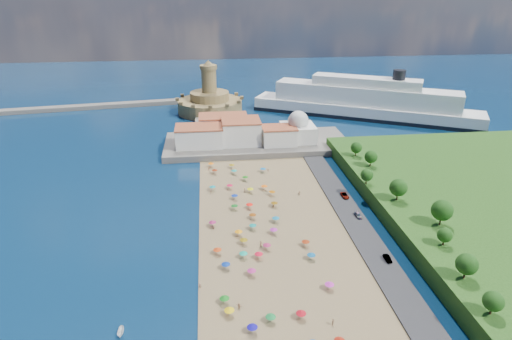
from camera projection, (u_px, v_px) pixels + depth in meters
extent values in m
plane|color=#071938|center=(253.00, 221.00, 144.83)|extent=(700.00, 700.00, 0.00)
cube|color=#59544C|center=(257.00, 143.00, 211.88)|extent=(90.00, 36.00, 3.00)
cube|color=#59544C|center=(211.00, 125.00, 241.61)|extent=(18.00, 70.00, 2.40)
cube|color=#59544C|center=(56.00, 109.00, 272.30)|extent=(199.03, 34.77, 2.60)
cube|color=silver|center=(199.00, 137.00, 202.91)|extent=(22.00, 14.00, 9.00)
cube|color=silver|center=(241.00, 132.00, 206.44)|extent=(18.00, 16.00, 11.00)
cube|color=silver|center=(279.00, 136.00, 205.28)|extent=(16.00, 12.00, 8.00)
cube|color=silver|center=(223.00, 126.00, 216.74)|extent=(24.00, 14.00, 10.00)
cube|color=silver|center=(298.00, 133.00, 209.98)|extent=(16.00, 16.00, 8.00)
sphere|color=silver|center=(298.00, 121.00, 207.60)|extent=(10.00, 10.00, 10.00)
cylinder|color=silver|center=(299.00, 113.00, 206.10)|extent=(1.20, 1.20, 1.60)
cylinder|color=#977D4B|center=(210.00, 106.00, 267.86)|extent=(40.00, 40.00, 8.00)
cylinder|color=#977D4B|center=(210.00, 96.00, 265.29)|extent=(24.00, 24.00, 5.00)
cylinder|color=#977D4B|center=(209.00, 81.00, 261.52)|extent=(9.00, 9.00, 14.00)
cylinder|color=#977D4B|center=(208.00, 67.00, 258.28)|extent=(10.40, 10.40, 2.40)
cone|color=#977D4B|center=(208.00, 63.00, 257.21)|extent=(6.00, 6.00, 3.00)
cube|color=black|center=(363.00, 115.00, 259.42)|extent=(128.65, 81.15, 2.17)
cube|color=white|center=(363.00, 111.00, 258.26)|extent=(127.58, 80.32, 8.04)
cube|color=white|center=(365.00, 95.00, 254.54)|extent=(102.23, 64.57, 10.72)
cube|color=white|center=(366.00, 82.00, 251.36)|extent=(61.11, 40.43, 5.36)
cylinder|color=black|center=(399.00, 75.00, 243.24)|extent=(7.15, 7.15, 5.36)
cylinder|color=gray|center=(250.00, 206.00, 152.15)|extent=(0.07, 0.07, 2.00)
cone|color=#FF150B|center=(250.00, 204.00, 151.79)|extent=(2.50, 2.50, 0.60)
cylinder|color=gray|center=(234.00, 172.00, 179.98)|extent=(0.07, 0.07, 2.00)
cone|color=#0F928B|center=(234.00, 170.00, 179.62)|extent=(2.50, 2.50, 0.60)
cylinder|color=gray|center=(272.00, 193.00, 161.57)|extent=(0.07, 0.07, 2.00)
cone|color=#C86A08|center=(272.00, 191.00, 161.21)|extent=(2.50, 2.50, 0.60)
cylinder|color=gray|center=(263.00, 170.00, 181.78)|extent=(0.07, 0.07, 2.00)
cone|color=#0E69B8|center=(263.00, 168.00, 181.42)|extent=(2.50, 2.50, 0.60)
cylinder|color=gray|center=(213.00, 188.00, 165.53)|extent=(0.07, 0.07, 2.00)
cone|color=teal|center=(213.00, 186.00, 165.18)|extent=(2.50, 2.50, 0.60)
cylinder|color=gray|center=(226.00, 266.00, 119.55)|extent=(0.07, 0.07, 2.00)
cone|color=navy|center=(226.00, 263.00, 119.20)|extent=(2.50, 2.50, 0.60)
cylinder|color=gray|center=(244.00, 242.00, 131.00)|extent=(0.07, 0.07, 2.00)
cone|color=#8F720D|center=(244.00, 239.00, 130.64)|extent=(2.50, 2.50, 0.60)
cylinder|color=gray|center=(271.00, 319.00, 100.62)|extent=(0.07, 0.07, 2.00)
cone|color=#157934|center=(271.00, 316.00, 100.26)|extent=(2.50, 2.50, 0.60)
cylinder|color=gray|center=(234.00, 207.00, 151.29)|extent=(0.07, 0.07, 2.00)
cone|color=#11621B|center=(234.00, 205.00, 150.93)|extent=(2.50, 2.50, 0.60)
cylinder|color=gray|center=(276.00, 220.00, 143.29)|extent=(0.07, 0.07, 2.00)
cone|color=#1175A0|center=(276.00, 217.00, 142.93)|extent=(2.50, 2.50, 0.60)
cylinder|color=gray|center=(329.00, 286.00, 111.50)|extent=(0.07, 0.07, 2.00)
cone|color=#C92BB1|center=(330.00, 283.00, 111.14)|extent=(2.50, 2.50, 0.60)
cylinder|color=gray|center=(253.00, 227.00, 138.93)|extent=(0.07, 0.07, 2.00)
cone|color=#0D7D79|center=(253.00, 225.00, 138.57)|extent=(2.50, 2.50, 0.60)
cylinder|color=gray|center=(232.00, 166.00, 185.74)|extent=(0.07, 0.07, 2.00)
cone|color=#97790D|center=(232.00, 164.00, 185.39)|extent=(2.50, 2.50, 0.60)
cylinder|color=gray|center=(274.00, 231.00, 136.51)|extent=(0.07, 0.07, 2.00)
cone|color=#AD25A0|center=(274.00, 229.00, 136.15)|extent=(2.50, 2.50, 0.60)
cylinder|color=gray|center=(218.00, 251.00, 126.13)|extent=(0.07, 0.07, 2.00)
cone|color=#C43B0F|center=(217.00, 249.00, 125.78)|extent=(2.50, 2.50, 0.60)
cylinder|color=gray|center=(230.00, 187.00, 166.76)|extent=(0.07, 0.07, 2.00)
cone|color=red|center=(230.00, 185.00, 166.40)|extent=(2.50, 2.50, 0.60)
cylinder|color=gray|center=(311.00, 257.00, 123.67)|extent=(0.07, 0.07, 2.00)
cone|color=#105D94|center=(311.00, 254.00, 123.32)|extent=(2.50, 2.50, 0.60)
cylinder|color=gray|center=(274.00, 204.00, 153.25)|extent=(0.07, 0.07, 2.00)
cone|color=#7E530B|center=(274.00, 202.00, 152.89)|extent=(2.50, 2.50, 0.60)
cylinder|color=gray|center=(225.00, 300.00, 106.55)|extent=(0.07, 0.07, 2.00)
cone|color=#147019|center=(224.00, 297.00, 106.19)|extent=(2.50, 2.50, 0.60)
cylinder|color=gray|center=(264.00, 187.00, 166.14)|extent=(0.07, 0.07, 2.00)
cone|color=orange|center=(264.00, 185.00, 165.78)|extent=(2.50, 2.50, 0.60)
cylinder|color=gray|center=(229.00, 312.00, 102.63)|extent=(0.07, 0.07, 2.00)
cone|color=yellow|center=(229.00, 309.00, 102.27)|extent=(2.50, 2.50, 0.60)
cylinder|color=gray|center=(301.00, 315.00, 101.66)|extent=(0.07, 0.07, 2.00)
cone|color=#B00E1A|center=(301.00, 312.00, 101.30)|extent=(2.50, 2.50, 0.60)
cylinder|color=gray|center=(239.00, 233.00, 135.45)|extent=(0.07, 0.07, 2.00)
cone|color=orange|center=(239.00, 231.00, 135.09)|extent=(2.50, 2.50, 0.60)
cylinder|color=gray|center=(213.00, 224.00, 140.74)|extent=(0.07, 0.07, 2.00)
cone|color=#9C2157|center=(212.00, 222.00, 140.38)|extent=(2.50, 2.50, 0.60)
cylinder|color=gray|center=(215.00, 172.00, 180.45)|extent=(0.07, 0.07, 2.00)
cone|color=maroon|center=(215.00, 170.00, 180.10)|extent=(2.50, 2.50, 0.60)
cylinder|color=gray|center=(267.00, 247.00, 128.38)|extent=(0.07, 0.07, 2.00)
cone|color=#AC2555|center=(267.00, 244.00, 128.03)|extent=(2.50, 2.50, 0.60)
cylinder|color=gray|center=(252.00, 329.00, 97.56)|extent=(0.07, 0.07, 2.00)
cone|color=#130B97|center=(252.00, 326.00, 97.20)|extent=(2.50, 2.50, 0.60)
cylinder|color=gray|center=(252.00, 272.00, 116.87)|extent=(0.07, 0.07, 2.00)
cone|color=#B62776|center=(252.00, 270.00, 116.51)|extent=(2.50, 2.50, 0.60)
cylinder|color=gray|center=(259.00, 256.00, 124.13)|extent=(0.07, 0.07, 2.00)
cone|color=red|center=(259.00, 253.00, 123.77)|extent=(2.50, 2.50, 0.60)
cylinder|color=gray|center=(211.00, 165.00, 187.14)|extent=(0.07, 0.07, 2.00)
cone|color=orange|center=(211.00, 163.00, 186.79)|extent=(2.50, 2.50, 0.60)
cone|color=#A91F0D|center=(340.00, 340.00, 93.48)|extent=(2.50, 2.50, 0.60)
cylinder|color=gray|center=(235.00, 197.00, 158.66)|extent=(0.07, 0.07, 2.00)
cone|color=navy|center=(235.00, 195.00, 158.31)|extent=(2.50, 2.50, 0.60)
cylinder|color=gray|center=(243.00, 255.00, 124.41)|extent=(0.07, 0.07, 2.00)
cone|color=#109B7B|center=(243.00, 252.00, 124.06)|extent=(2.50, 2.50, 0.60)
cylinder|color=gray|center=(250.00, 190.00, 163.79)|extent=(0.07, 0.07, 2.00)
cone|color=yellow|center=(250.00, 188.00, 163.43)|extent=(2.50, 2.50, 0.60)
cylinder|color=gray|center=(306.00, 243.00, 130.08)|extent=(0.07, 0.07, 2.00)
cone|color=#972D0D|center=(306.00, 241.00, 129.72)|extent=(2.50, 2.50, 0.60)
cylinder|color=gray|center=(245.00, 179.00, 173.89)|extent=(0.07, 0.07, 2.00)
cone|color=#1D7A15|center=(245.00, 176.00, 173.54)|extent=(2.50, 2.50, 0.60)
cylinder|color=gray|center=(253.00, 216.00, 145.35)|extent=(0.07, 0.07, 2.00)
cone|color=#7C3A0B|center=(253.00, 214.00, 144.99)|extent=(2.50, 2.50, 0.60)
imported|color=tan|center=(268.00, 170.00, 181.83)|extent=(1.28, 1.24, 1.75)
imported|color=tan|center=(209.00, 169.00, 183.54)|extent=(1.11, 0.87, 1.75)
imported|color=tan|center=(200.00, 286.00, 112.00)|extent=(0.63, 0.42, 1.72)
imported|color=tan|center=(299.00, 193.00, 162.12)|extent=(1.45, 1.39, 1.65)
imported|color=tan|center=(261.00, 243.00, 130.30)|extent=(0.98, 0.76, 1.78)
imported|color=tan|center=(211.00, 192.00, 163.06)|extent=(1.31, 0.98, 1.80)
imported|color=tan|center=(239.00, 306.00, 104.80)|extent=(1.73, 1.29, 1.82)
imported|color=tan|center=(333.00, 322.00, 99.84)|extent=(1.01, 1.08, 1.79)
imported|color=tan|center=(213.00, 227.00, 139.03)|extent=(0.92, 1.02, 1.73)
imported|color=tan|center=(245.00, 190.00, 164.40)|extent=(0.71, 0.90, 1.80)
imported|color=tan|center=(274.00, 205.00, 153.37)|extent=(0.63, 0.42, 1.70)
imported|color=white|center=(121.00, 332.00, 97.48)|extent=(1.33, 3.52, 1.36)
imported|color=gray|center=(345.00, 195.00, 159.56)|extent=(2.44, 4.97, 1.36)
imported|color=gray|center=(358.00, 215.00, 146.03)|extent=(2.04, 4.40, 1.24)
imported|color=gray|center=(388.00, 258.00, 122.75)|extent=(1.46, 3.95, 1.29)
cylinder|color=#382314|center=(491.00, 309.00, 94.86)|extent=(0.50, 0.50, 2.55)
sphere|color=#14380F|center=(493.00, 301.00, 93.96)|extent=(4.58, 4.58, 4.58)
cylinder|color=#382314|center=(465.00, 273.00, 106.49)|extent=(0.50, 0.50, 3.01)
sphere|color=#14380F|center=(467.00, 264.00, 105.42)|extent=(5.42, 5.42, 5.42)
cylinder|color=#382314|center=(444.00, 241.00, 120.33)|extent=(0.50, 0.50, 2.34)
sphere|color=#14380F|center=(445.00, 235.00, 119.49)|extent=(4.22, 4.22, 4.22)
cylinder|color=#382314|center=(440.00, 220.00, 130.35)|extent=(0.50, 0.50, 3.59)
sphere|color=#14380F|center=(442.00, 210.00, 129.07)|extent=(6.46, 6.46, 6.46)
cylinder|color=#382314|center=(397.00, 195.00, 145.62)|extent=(0.50, 0.50, 3.34)
sphere|color=#14380F|center=(398.00, 187.00, 144.43)|extent=(6.01, 6.01, 6.01)
cylinder|color=#382314|center=(366.00, 181.00, 157.65)|extent=(0.50, 0.50, 2.56)
sphere|color=#14380F|center=(367.00, 175.00, 156.73)|extent=(4.61, 4.61, 4.61)
cylinder|color=#382314|center=(370.00, 163.00, 173.20)|extent=(0.50, 0.50, 2.89)
sphere|color=#14380F|center=(371.00, 157.00, 172.17)|extent=(5.20, 5.20, 5.20)
cylinder|color=#382314|center=(356.00, 153.00, 183.61)|extent=(0.50, 0.50, 2.72)
sphere|color=#14380F|center=(356.00, 148.00, 182.64)|extent=(4.89, 4.89, 4.89)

